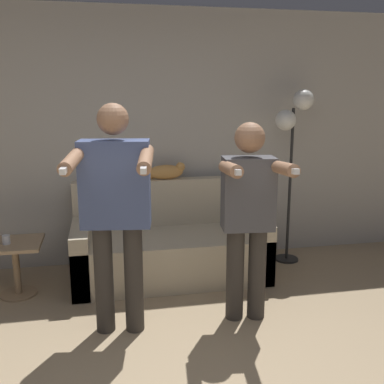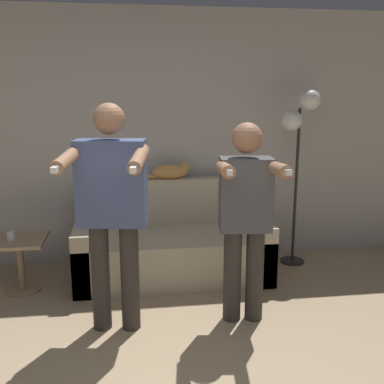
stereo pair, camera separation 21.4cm
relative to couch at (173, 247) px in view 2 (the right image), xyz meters
name	(u,v)px [view 2 (the right image)]	position (x,y,z in m)	size (l,w,h in m)	color
wall_back	(142,139)	(-0.26, 0.51, 1.01)	(10.00, 0.05, 2.60)	#B7B2A8
couch	(173,247)	(0.00, 0.00, 0.00)	(1.84, 0.85, 0.91)	beige
person_left	(112,203)	(-0.53, -0.98, 0.71)	(0.63, 0.74, 1.71)	#38332D
person_right	(246,211)	(0.46, -0.98, 0.61)	(0.51, 0.71, 1.56)	#38332D
cat	(171,171)	(0.02, 0.31, 0.70)	(0.49, 0.12, 0.17)	tan
floor_lamp	(300,126)	(1.31, 0.16, 1.16)	(0.39, 0.25, 1.80)	black
side_table	(20,254)	(-1.40, -0.17, 0.07)	(0.46, 0.46, 0.49)	#A38460
cup	(11,236)	(-1.45, -0.20, 0.24)	(0.07, 0.07, 0.08)	silver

